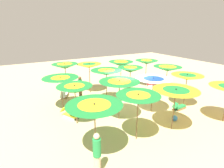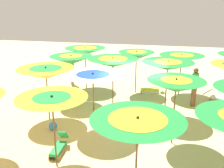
{
  "view_description": "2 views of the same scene",
  "coord_description": "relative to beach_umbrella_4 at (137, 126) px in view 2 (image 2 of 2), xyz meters",
  "views": [
    {
      "loc": [
        9.13,
        -6.42,
        5.23
      ],
      "look_at": [
        -1.9,
        -0.13,
        1.12
      ],
      "focal_mm": 28.4,
      "sensor_mm": 36.0,
      "label": 1
    },
    {
      "loc": [
        -1.28,
        9.65,
        4.79
      ],
      "look_at": [
        1.32,
        -1.93,
        0.98
      ],
      "focal_mm": 41.53,
      "sensor_mm": 36.0,
      "label": 2
    }
  ],
  "objects": [
    {
      "name": "beachgoer_0",
      "position": [
        -1.86,
        -6.68,
        -1.05
      ],
      "size": [
        0.3,
        0.3,
        1.87
      ],
      "rotation": [
        0.0,
        0.0,
        3.76
      ],
      "color": "brown",
      "rests_on": "ground"
    },
    {
      "name": "beach_umbrella_9",
      "position": [
        2.08,
        -3.36,
        0.03
      ],
      "size": [
        2.21,
        2.21,
        2.3
      ],
      "color": "brown",
      "rests_on": "ground"
    },
    {
      "name": "beach_umbrella_7",
      "position": [
        -1.24,
        -8.16,
        -0.05
      ],
      "size": [
        2.29,
        2.29,
        2.22
      ],
      "color": "brown",
      "rests_on": "ground"
    },
    {
      "name": "beach_umbrella_14",
      "position": [
        3.94,
        -5.98,
        0.07
      ],
      "size": [
        2.03,
        2.03,
        2.38
      ],
      "color": "brown",
      "rests_on": "ground"
    },
    {
      "name": "beachgoer_1",
      "position": [
        4.96,
        -8.54,
        -1.13
      ],
      "size": [
        0.3,
        0.3,
        1.74
      ],
      "rotation": [
        0.0,
        0.0,
        1.55
      ],
      "color": "beige",
      "rests_on": "ground"
    },
    {
      "name": "lounger_1",
      "position": [
        0.22,
        -8.15,
        -1.84
      ],
      "size": [
        1.29,
        0.87,
        0.59
      ],
      "rotation": [
        0.0,
        0.0,
        6.73
      ],
      "color": "silver",
      "rests_on": "ground"
    },
    {
      "name": "beach_umbrella_11",
      "position": [
        1.08,
        -8.0,
        0.01
      ],
      "size": [
        1.92,
        1.92,
        2.31
      ],
      "color": "brown",
      "rests_on": "ground"
    },
    {
      "name": "lounger_3",
      "position": [
        2.75,
        -1.53,
        -1.84
      ],
      "size": [
        0.39,
        1.12,
        0.59
      ],
      "rotation": [
        0.0,
        0.0,
        7.92
      ],
      "color": "olive",
      "rests_on": "ground"
    },
    {
      "name": "beach_umbrella_4",
      "position": [
        0.0,
        0.0,
        0.0
      ],
      "size": [
        2.23,
        2.23,
        2.29
      ],
      "color": "brown",
      "rests_on": "ground"
    },
    {
      "name": "beach_umbrella_8",
      "position": [
        2.52,
        -0.84,
        0.03
      ],
      "size": [
        2.04,
        2.04,
        2.29
      ],
      "color": "brown",
      "rests_on": "ground"
    },
    {
      "name": "beach_umbrella_5",
      "position": [
        -0.89,
        -2.98,
        0.09
      ],
      "size": [
        1.92,
        1.92,
        2.39
      ],
      "color": "brown",
      "rests_on": "ground"
    },
    {
      "name": "ground",
      "position": [
        0.67,
        -4.26,
        -2.06
      ],
      "size": [
        39.8,
        39.8,
        0.04
      ],
      "primitive_type": "cube",
      "color": "beige"
    },
    {
      "name": "beach_ball",
      "position": [
        3.62,
        -2.96,
        -1.87
      ],
      "size": [
        0.33,
        0.33,
        0.33
      ],
      "primitive_type": "sphere",
      "color": "#337FE5",
      "rests_on": "ground"
    },
    {
      "name": "beach_umbrella_13",
      "position": [
        4.17,
        -3.79,
        -0.0
      ],
      "size": [
        2.28,
        2.28,
        2.31
      ],
      "color": "brown",
      "rests_on": "ground"
    },
    {
      "name": "lounger_0",
      "position": [
        -3.16,
        -7.52,
        -1.84
      ],
      "size": [
        1.41,
        0.99,
        0.58
      ],
      "rotation": [
        0.0,
        0.0,
        8.93
      ],
      "color": "olive",
      "rests_on": "ground"
    },
    {
      "name": "beach_umbrella_6",
      "position": [
        -0.58,
        -5.21,
        0.22
      ],
      "size": [
        2.14,
        2.14,
        2.49
      ],
      "color": "brown",
      "rests_on": "ground"
    },
    {
      "name": "beach_umbrella_15",
      "position": [
        3.96,
        -8.14,
        0.11
      ],
      "size": [
        2.27,
        2.27,
        2.4
      ],
      "color": "brown",
      "rests_on": "ground"
    },
    {
      "name": "beach_umbrella_10",
      "position": [
        1.83,
        -5.67,
        0.13
      ],
      "size": [
        2.29,
        2.29,
        2.41
      ],
      "color": "brown",
      "rests_on": "ground"
    }
  ]
}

